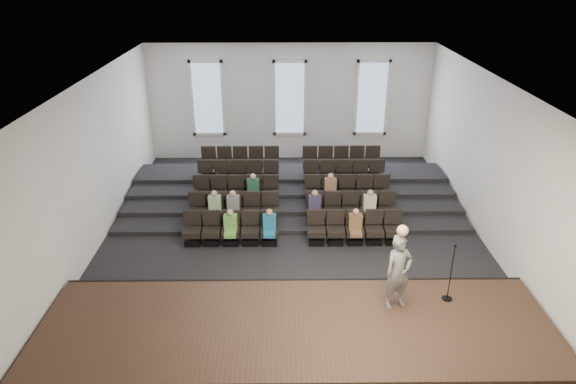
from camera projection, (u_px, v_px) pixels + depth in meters
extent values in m
plane|color=black|center=(293.00, 234.00, 16.62)|extent=(14.00, 14.00, 0.00)
cube|color=white|center=(293.00, 79.00, 14.53)|extent=(12.00, 14.00, 0.02)
cube|color=silver|center=(290.00, 103.00, 21.96)|extent=(12.00, 0.04, 5.00)
cube|color=silver|center=(300.00, 304.00, 9.19)|extent=(12.00, 0.04, 5.00)
cube|color=silver|center=(94.00, 163.00, 15.52)|extent=(0.04, 14.00, 5.00)
cube|color=silver|center=(490.00, 161.00, 15.63)|extent=(0.04, 14.00, 5.00)
cube|color=#3E251A|center=(297.00, 332.00, 11.88)|extent=(11.80, 3.60, 0.50)
cube|color=black|center=(295.00, 288.00, 13.49)|extent=(11.80, 0.06, 0.52)
cube|color=black|center=(291.00, 201.00, 18.70)|extent=(11.80, 4.80, 0.15)
cube|color=black|center=(291.00, 193.00, 19.14)|extent=(11.80, 3.75, 0.30)
cube|color=black|center=(291.00, 186.00, 19.59)|extent=(11.80, 2.70, 0.45)
cube|color=black|center=(291.00, 178.00, 20.04)|extent=(11.80, 1.65, 0.60)
cube|color=black|center=(193.00, 241.00, 16.00)|extent=(0.47, 0.43, 0.20)
cube|color=black|center=(192.00, 232.00, 15.87)|extent=(0.55, 0.50, 0.19)
cube|color=black|center=(192.00, 218.00, 15.89)|extent=(0.55, 0.08, 0.50)
cube|color=black|center=(212.00, 241.00, 16.01)|extent=(0.47, 0.43, 0.20)
cube|color=black|center=(212.00, 232.00, 15.88)|extent=(0.55, 0.50, 0.19)
cube|color=black|center=(212.00, 217.00, 15.90)|extent=(0.55, 0.08, 0.50)
cube|color=black|center=(231.00, 241.00, 16.01)|extent=(0.47, 0.43, 0.20)
cube|color=black|center=(231.00, 232.00, 15.88)|extent=(0.55, 0.50, 0.19)
cube|color=black|center=(231.00, 217.00, 15.90)|extent=(0.55, 0.08, 0.50)
cube|color=black|center=(251.00, 241.00, 16.02)|extent=(0.47, 0.43, 0.20)
cube|color=black|center=(250.00, 232.00, 15.89)|extent=(0.55, 0.50, 0.19)
cube|color=black|center=(250.00, 217.00, 15.91)|extent=(0.55, 0.08, 0.50)
cube|color=black|center=(270.00, 241.00, 16.02)|extent=(0.47, 0.43, 0.20)
cube|color=black|center=(270.00, 232.00, 15.89)|extent=(0.55, 0.50, 0.19)
cube|color=black|center=(270.00, 217.00, 15.91)|extent=(0.55, 0.08, 0.50)
cube|color=black|center=(316.00, 240.00, 16.04)|extent=(0.47, 0.43, 0.20)
cube|color=black|center=(316.00, 232.00, 15.91)|extent=(0.55, 0.50, 0.19)
cube|color=black|center=(316.00, 217.00, 15.93)|extent=(0.55, 0.08, 0.50)
cube|color=black|center=(335.00, 240.00, 16.04)|extent=(0.47, 0.43, 0.20)
cube|color=black|center=(336.00, 232.00, 15.91)|extent=(0.55, 0.50, 0.19)
cube|color=black|center=(335.00, 217.00, 15.93)|extent=(0.55, 0.08, 0.50)
cube|color=black|center=(354.00, 240.00, 16.05)|extent=(0.47, 0.43, 0.20)
cube|color=black|center=(355.00, 232.00, 15.92)|extent=(0.55, 0.50, 0.19)
cube|color=black|center=(355.00, 217.00, 15.94)|extent=(0.55, 0.08, 0.50)
cube|color=black|center=(373.00, 240.00, 16.05)|extent=(0.47, 0.43, 0.20)
cube|color=black|center=(374.00, 231.00, 15.92)|extent=(0.55, 0.50, 0.19)
cube|color=black|center=(374.00, 217.00, 15.94)|extent=(0.55, 0.08, 0.50)
cube|color=black|center=(393.00, 240.00, 16.06)|extent=(0.47, 0.43, 0.20)
cube|color=black|center=(393.00, 231.00, 15.93)|extent=(0.55, 0.50, 0.19)
cube|color=black|center=(393.00, 217.00, 15.95)|extent=(0.55, 0.08, 0.50)
cube|color=black|center=(198.00, 221.00, 16.89)|extent=(0.47, 0.43, 0.20)
cube|color=black|center=(197.00, 213.00, 16.76)|extent=(0.55, 0.50, 0.19)
cube|color=black|center=(197.00, 199.00, 16.78)|extent=(0.55, 0.08, 0.50)
cube|color=black|center=(216.00, 221.00, 16.90)|extent=(0.47, 0.43, 0.20)
cube|color=black|center=(215.00, 213.00, 16.77)|extent=(0.55, 0.50, 0.19)
cube|color=black|center=(215.00, 199.00, 16.79)|extent=(0.55, 0.08, 0.50)
cube|color=black|center=(234.00, 221.00, 16.90)|extent=(0.47, 0.43, 0.20)
cube|color=black|center=(234.00, 213.00, 16.77)|extent=(0.55, 0.50, 0.19)
cube|color=black|center=(234.00, 199.00, 16.79)|extent=(0.55, 0.08, 0.50)
cube|color=black|center=(252.00, 221.00, 16.91)|extent=(0.47, 0.43, 0.20)
cube|color=black|center=(252.00, 212.00, 16.78)|extent=(0.55, 0.50, 0.19)
cube|color=black|center=(252.00, 198.00, 16.80)|extent=(0.55, 0.08, 0.50)
cube|color=black|center=(270.00, 221.00, 16.91)|extent=(0.47, 0.43, 0.20)
cube|color=black|center=(270.00, 212.00, 16.79)|extent=(0.55, 0.50, 0.19)
cube|color=black|center=(270.00, 198.00, 16.81)|extent=(0.55, 0.08, 0.50)
cube|color=black|center=(314.00, 221.00, 16.93)|extent=(0.47, 0.43, 0.20)
cube|color=black|center=(314.00, 212.00, 16.80)|extent=(0.55, 0.50, 0.19)
cube|color=black|center=(314.00, 198.00, 16.82)|extent=(0.55, 0.08, 0.50)
cube|color=black|center=(332.00, 220.00, 16.93)|extent=(0.47, 0.43, 0.20)
cube|color=black|center=(333.00, 212.00, 16.81)|extent=(0.55, 0.50, 0.19)
cube|color=black|center=(333.00, 198.00, 16.83)|extent=(0.55, 0.08, 0.50)
cube|color=black|center=(350.00, 220.00, 16.94)|extent=(0.47, 0.43, 0.20)
cube|color=black|center=(351.00, 212.00, 16.81)|extent=(0.55, 0.50, 0.19)
cube|color=black|center=(351.00, 198.00, 16.83)|extent=(0.55, 0.08, 0.50)
cube|color=black|center=(369.00, 220.00, 16.95)|extent=(0.47, 0.43, 0.20)
cube|color=black|center=(369.00, 212.00, 16.82)|extent=(0.55, 0.50, 0.19)
cube|color=black|center=(369.00, 198.00, 16.84)|extent=(0.55, 0.08, 0.50)
cube|color=black|center=(387.00, 220.00, 16.95)|extent=(0.47, 0.43, 0.20)
cube|color=black|center=(387.00, 212.00, 16.82)|extent=(0.55, 0.50, 0.19)
cube|color=black|center=(387.00, 198.00, 16.84)|extent=(0.55, 0.08, 0.50)
cube|color=black|center=(202.00, 203.00, 17.78)|extent=(0.47, 0.42, 0.20)
cube|color=black|center=(201.00, 195.00, 17.65)|extent=(0.55, 0.50, 0.19)
cube|color=black|center=(201.00, 182.00, 17.67)|extent=(0.55, 0.08, 0.50)
cube|color=black|center=(219.00, 203.00, 17.79)|extent=(0.47, 0.42, 0.20)
cube|color=black|center=(219.00, 195.00, 17.66)|extent=(0.55, 0.50, 0.19)
cube|color=black|center=(219.00, 182.00, 17.68)|extent=(0.55, 0.08, 0.50)
cube|color=black|center=(236.00, 203.00, 17.80)|extent=(0.47, 0.42, 0.20)
cube|color=black|center=(236.00, 195.00, 17.67)|extent=(0.55, 0.50, 0.19)
cube|color=black|center=(236.00, 182.00, 17.69)|extent=(0.55, 0.08, 0.50)
cube|color=black|center=(254.00, 203.00, 17.80)|extent=(0.47, 0.42, 0.20)
cube|color=black|center=(253.00, 195.00, 17.67)|extent=(0.55, 0.50, 0.19)
cube|color=black|center=(253.00, 182.00, 17.69)|extent=(0.55, 0.08, 0.50)
cube|color=black|center=(271.00, 203.00, 17.81)|extent=(0.47, 0.42, 0.20)
cube|color=black|center=(271.00, 195.00, 17.68)|extent=(0.55, 0.50, 0.19)
cube|color=black|center=(271.00, 181.00, 17.70)|extent=(0.55, 0.08, 0.50)
cube|color=black|center=(313.00, 203.00, 17.82)|extent=(0.47, 0.42, 0.20)
cube|color=black|center=(313.00, 195.00, 17.69)|extent=(0.55, 0.50, 0.19)
cube|color=black|center=(313.00, 181.00, 17.71)|extent=(0.55, 0.08, 0.50)
cube|color=black|center=(330.00, 203.00, 17.83)|extent=(0.47, 0.42, 0.20)
cube|color=black|center=(330.00, 194.00, 17.70)|extent=(0.55, 0.50, 0.19)
cube|color=black|center=(330.00, 181.00, 17.72)|extent=(0.55, 0.08, 0.50)
cube|color=black|center=(347.00, 202.00, 17.83)|extent=(0.47, 0.42, 0.20)
cube|color=black|center=(347.00, 194.00, 17.70)|extent=(0.55, 0.50, 0.19)
cube|color=black|center=(347.00, 181.00, 17.72)|extent=(0.55, 0.08, 0.50)
cube|color=black|center=(364.00, 202.00, 17.84)|extent=(0.47, 0.42, 0.20)
cube|color=black|center=(365.00, 194.00, 17.71)|extent=(0.55, 0.50, 0.19)
cube|color=black|center=(365.00, 181.00, 17.73)|extent=(0.55, 0.08, 0.50)
cube|color=black|center=(381.00, 202.00, 17.84)|extent=(0.47, 0.42, 0.20)
cube|color=black|center=(382.00, 194.00, 17.71)|extent=(0.55, 0.50, 0.19)
cube|color=black|center=(382.00, 181.00, 17.73)|extent=(0.55, 0.08, 0.50)
cube|color=black|center=(206.00, 187.00, 18.68)|extent=(0.47, 0.42, 0.20)
cube|color=black|center=(205.00, 179.00, 18.55)|extent=(0.55, 0.50, 0.19)
cube|color=black|center=(205.00, 166.00, 18.57)|extent=(0.55, 0.08, 0.50)
cube|color=black|center=(222.00, 187.00, 18.68)|extent=(0.47, 0.42, 0.20)
cube|color=black|center=(222.00, 179.00, 18.55)|extent=(0.55, 0.50, 0.19)
cube|color=black|center=(222.00, 166.00, 18.57)|extent=(0.55, 0.08, 0.50)
cube|color=black|center=(239.00, 187.00, 18.69)|extent=(0.47, 0.42, 0.20)
cube|color=black|center=(238.00, 179.00, 18.56)|extent=(0.55, 0.50, 0.19)
cube|color=black|center=(238.00, 166.00, 18.58)|extent=(0.55, 0.08, 0.50)
cube|color=black|center=(255.00, 187.00, 18.69)|extent=(0.47, 0.42, 0.20)
cube|color=black|center=(255.00, 179.00, 18.56)|extent=(0.55, 0.50, 0.19)
cube|color=black|center=(255.00, 166.00, 18.58)|extent=(0.55, 0.08, 0.50)
cube|color=black|center=(271.00, 187.00, 18.70)|extent=(0.47, 0.42, 0.20)
cube|color=black|center=(271.00, 179.00, 18.57)|extent=(0.55, 0.50, 0.19)
cube|color=black|center=(271.00, 166.00, 18.59)|extent=(0.55, 0.08, 0.50)
cube|color=black|center=(311.00, 186.00, 18.71)|extent=(0.47, 0.42, 0.20)
cube|color=black|center=(311.00, 179.00, 18.58)|extent=(0.55, 0.50, 0.19)
cube|color=black|center=(311.00, 166.00, 18.60)|extent=(0.55, 0.08, 0.50)
cube|color=black|center=(328.00, 186.00, 18.72)|extent=(0.47, 0.42, 0.20)
cube|color=black|center=(328.00, 179.00, 18.59)|extent=(0.55, 0.50, 0.19)
cube|color=black|center=(328.00, 166.00, 18.61)|extent=(0.55, 0.08, 0.50)
cube|color=black|center=(344.00, 186.00, 18.72)|extent=(0.47, 0.42, 0.20)
cube|color=black|center=(344.00, 178.00, 18.60)|extent=(0.55, 0.50, 0.19)
cube|color=black|center=(344.00, 166.00, 18.62)|extent=(0.55, 0.08, 0.50)
cube|color=black|center=(360.00, 186.00, 18.73)|extent=(0.47, 0.42, 0.20)
cube|color=black|center=(361.00, 178.00, 18.60)|extent=(0.55, 0.50, 0.19)
cube|color=black|center=(361.00, 166.00, 18.62)|extent=(0.55, 0.08, 0.50)
cube|color=black|center=(377.00, 186.00, 18.74)|extent=(0.47, 0.42, 0.20)
cube|color=black|center=(377.00, 178.00, 18.61)|extent=(0.55, 0.50, 0.19)
cube|color=black|center=(377.00, 166.00, 18.63)|extent=(0.55, 0.08, 0.50)
cube|color=black|center=(209.00, 172.00, 19.57)|extent=(0.47, 0.42, 0.20)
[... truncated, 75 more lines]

